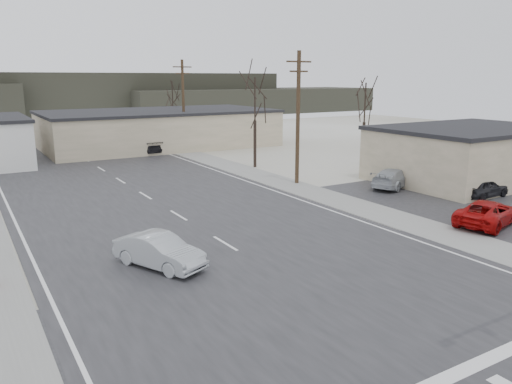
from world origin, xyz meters
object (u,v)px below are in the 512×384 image
Objects in this scene: sedan_crossing at (159,251)px; car_parked_dark_a at (483,188)px; car_far_a at (146,146)px; car_parked_red at (488,213)px; car_far_b at (61,136)px; car_parked_silver at (394,178)px; car_parked_dark_b at (481,177)px.

sedan_crossing is 1.08× the size of car_parked_dark_a.
car_far_a is 36.71m from car_parked_red.
car_parked_red is (13.40, -50.69, -0.04)m from car_far_b.
car_parked_silver is at bearing 106.38° from car_far_a.
sedan_crossing reaches higher than car_parked_red.
car_far_b is at bearing 59.84° from sedan_crossing.
car_far_a is at bearing 9.15° from car_parked_dark_b.
car_far_b is (-6.08, 14.71, -0.00)m from car_far_a.
car_parked_dark_a is (12.92, -31.77, -0.05)m from car_far_a.
car_far_b is at bearing -72.21° from car_far_a.
car_parked_silver is at bearing 24.18° from car_parked_dark_a.
car_parked_dark_a is (19.00, -46.48, -0.05)m from car_far_b.
car_far_b is at bearing 19.35° from car_parked_dark_a.
sedan_crossing is 0.87× the size of car_far_a.
car_parked_silver is (2.80, 9.69, 0.01)m from car_parked_red.
car_parked_silver is at bearing -7.80° from sedan_crossing.
sedan_crossing reaches higher than car_parked_silver.
car_parked_dark_b reaches higher than car_parked_dark_a.
sedan_crossing is 47.51m from car_far_b.
car_far_a is 1.24× the size of car_parked_dark_a.
car_far_a is 1.10× the size of car_parked_dark_b.
car_parked_dark_a is at bearing -67.88° from car_parked_red.
car_parked_silver is (20.67, 6.30, -0.02)m from sedan_crossing.
car_parked_dark_b is at bearing -75.73° from car_far_b.
car_far_a reaches higher than sedan_crossing.
car_parked_red is 1.10× the size of car_parked_dark_b.
sedan_crossing is at bearing 67.38° from car_far_a.
car_parked_red is 1.03× the size of car_parked_silver.
car_parked_red is (7.32, -35.98, -0.04)m from car_far_a.
car_parked_dark_b is at bearing -67.54° from car_parked_red.
car_far_b reaches higher than car_parked_silver.
sedan_crossing is 23.48m from car_parked_dark_a.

